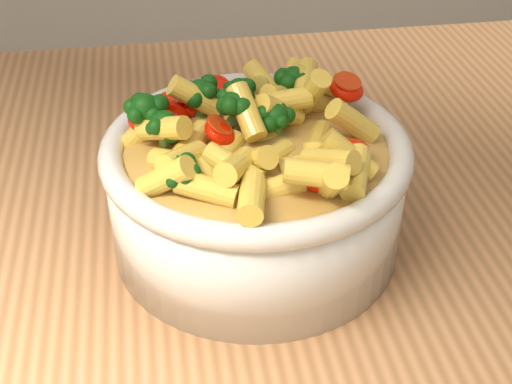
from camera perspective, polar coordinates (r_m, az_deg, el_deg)
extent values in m
cube|color=#BA7F4F|center=(0.62, 4.62, -3.91)|extent=(1.20, 0.80, 0.04)
cylinder|color=silver|center=(0.56, 0.00, -0.38)|extent=(0.23, 0.23, 0.09)
ellipsoid|color=silver|center=(0.57, 0.00, -2.64)|extent=(0.21, 0.21, 0.03)
torus|color=silver|center=(0.53, 0.00, 3.55)|extent=(0.23, 0.23, 0.02)
ellipsoid|color=gold|center=(0.53, 0.00, 3.55)|extent=(0.20, 0.20, 0.02)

